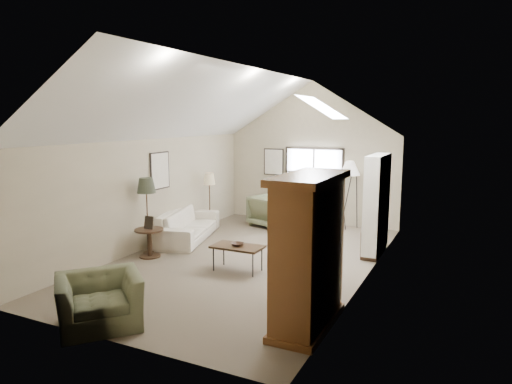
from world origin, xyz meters
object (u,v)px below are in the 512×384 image
at_px(armchair_far, 270,211).
at_px(armoire, 308,252).
at_px(sofa, 188,225).
at_px(side_chair, 302,221).
at_px(side_table, 150,243).
at_px(armchair_near, 99,301).
at_px(coffee_table, 238,258).

bearing_deg(armchair_far, armoire, 139.28).
bearing_deg(sofa, side_chair, -80.37).
distance_m(sofa, side_table, 1.60).
relative_size(armchair_near, armchair_far, 1.22).
height_order(sofa, armchair_far, armchair_far).
relative_size(armoire, sofa, 0.89).
height_order(sofa, coffee_table, sofa).
bearing_deg(side_chair, coffee_table, -101.68).
distance_m(sofa, armchair_far, 2.50).
bearing_deg(armchair_far, coffee_table, 124.95).
relative_size(coffee_table, side_chair, 1.05).
bearing_deg(side_table, armchair_near, -63.37).
relative_size(armoire, side_chair, 2.32).
xyz_separation_m(armoire, side_table, (-4.19, 1.66, -0.79)).
bearing_deg(side_chair, armchair_far, 138.46).
relative_size(armchair_near, coffee_table, 1.16).
xyz_separation_m(armoire, side_chair, (-1.73, 4.47, -0.63)).
bearing_deg(sofa, armchair_near, -176.48).
distance_m(armchair_near, side_table, 3.31).
height_order(armchair_near, armchair_far, armchair_far).
xyz_separation_m(armoire, coffee_table, (-2.04, 1.68, -0.85)).
bearing_deg(armoire, armchair_near, -154.30).
relative_size(sofa, side_chair, 2.61).
height_order(sofa, armchair_near, armchair_near).
bearing_deg(armoire, side_chair, 111.15).
relative_size(armoire, armchair_near, 1.91).
height_order(sofa, side_table, sofa).
height_order(armchair_far, side_table, armchair_far).
bearing_deg(side_table, side_chair, 48.80).
bearing_deg(side_chair, sofa, -160.06).
relative_size(coffee_table, side_table, 1.60).
bearing_deg(side_table, coffee_table, 0.57).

